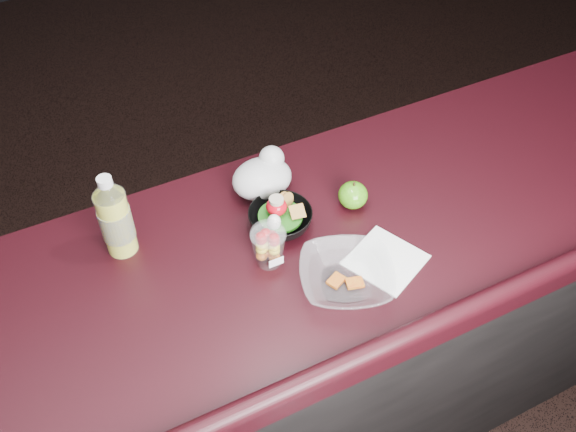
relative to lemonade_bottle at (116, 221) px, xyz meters
The scene contains 8 objects.
counter 0.75m from the lemonade_bottle, 23.80° to the right, with size 4.06×0.71×1.02m.
lemonade_bottle is the anchor object (origin of this frame).
fruit_cup 0.36m from the lemonade_bottle, 33.16° to the right, with size 0.09×0.09×0.12m.
green_apple 0.60m from the lemonade_bottle, 11.91° to the right, with size 0.08×0.08×0.08m.
plastic_bag 0.40m from the lemonade_bottle, ahead, with size 0.16×0.13×0.12m.
snack_bowl 0.40m from the lemonade_bottle, 15.68° to the right, with size 0.19×0.19×0.09m.
takeout_bowl 0.56m from the lemonade_bottle, 38.03° to the right, with size 0.29×0.29×0.05m.
paper_napkin 0.65m from the lemonade_bottle, 30.10° to the right, with size 0.16×0.16×0.00m, color white.
Camera 1 is at (-0.50, -0.62, 2.22)m, focal length 40.00 mm.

